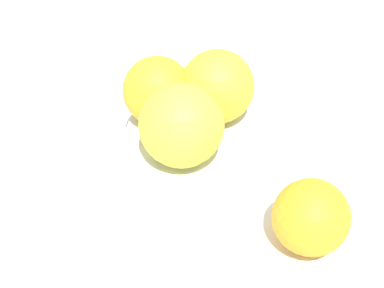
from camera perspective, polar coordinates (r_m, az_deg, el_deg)
ground_plane at (r=61.49cm, az=0.00°, el=-2.63°), size 110.00×110.00×2.00cm
fruit_bowl at (r=59.15cm, az=0.00°, el=-0.42°), size 13.34×13.34×4.85cm
orange_in_bowl_0 at (r=56.85cm, az=2.56°, el=5.78°), size 7.47×7.47×7.47cm
orange_in_bowl_1 at (r=56.75cm, az=-3.47°, el=5.35°), size 6.97×6.97×6.97cm
orange_in_bowl_2 at (r=51.99cm, az=-1.07°, el=1.90°), size 7.98×7.98×7.98cm
orange_loose_0 at (r=52.44cm, az=11.85°, el=-7.21°), size 7.10×7.10×7.10cm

